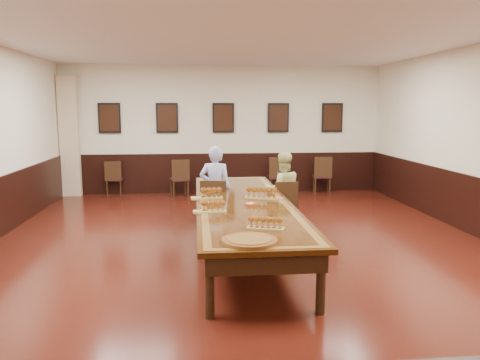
{
  "coord_description": "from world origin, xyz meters",
  "views": [
    {
      "loc": [
        -0.7,
        -6.87,
        2.14
      ],
      "look_at": [
        0.0,
        0.5,
        1.0
      ],
      "focal_mm": 35.0,
      "sensor_mm": 36.0,
      "label": 1
    }
  ],
  "objects": [
    {
      "name": "spare_chair_a",
      "position": [
        -2.72,
        4.83,
        0.43
      ],
      "size": [
        0.41,
        0.44,
        0.86
      ],
      "primitive_type": null,
      "rotation": [
        0.0,
        0.0,
        3.12
      ],
      "color": "black",
      "rests_on": "floor"
    },
    {
      "name": "spare_chair_d",
      "position": [
        2.47,
        4.58,
        0.47
      ],
      "size": [
        0.5,
        0.53,
        0.94
      ],
      "primitive_type": null,
      "rotation": [
        0.0,
        0.0,
        3.01
      ],
      "color": "black",
      "rests_on": "floor"
    },
    {
      "name": "pink_phone",
      "position": [
        0.6,
        0.16,
        0.76
      ],
      "size": [
        0.11,
        0.15,
        0.01
      ],
      "primitive_type": "cube",
      "rotation": [
        0.0,
        0.0,
        0.34
      ],
      "color": "#D54794",
      "rests_on": "conference_table"
    },
    {
      "name": "posters",
      "position": [
        0.0,
        4.94,
        1.9
      ],
      "size": [
        6.14,
        0.04,
        0.74
      ],
      "color": "black",
      "rests_on": "wall_back"
    },
    {
      "name": "wall_front",
      "position": [
        0.0,
        -5.01,
        1.6
      ],
      "size": [
        8.0,
        0.02,
        3.2
      ],
      "primitive_type": "cube",
      "color": "#EDE7C6",
      "rests_on": "floor"
    },
    {
      "name": "wainscoting",
      "position": [
        0.0,
        0.0,
        0.5
      ],
      "size": [
        8.0,
        10.0,
        1.0
      ],
      "color": "black",
      "rests_on": "floor"
    },
    {
      "name": "flight_a",
      "position": [
        -0.52,
        0.24,
        0.83
      ],
      "size": [
        0.5,
        0.18,
        0.18
      ],
      "color": "#9E8542",
      "rests_on": "conference_table"
    },
    {
      "name": "person_man",
      "position": [
        -0.37,
        1.13,
        0.75
      ],
      "size": [
        0.6,
        0.45,
        1.5
      ],
      "primitive_type": "imported",
      "rotation": [
        0.0,
        0.0,
        2.97
      ],
      "color": "#5178CB",
      "rests_on": "floor"
    },
    {
      "name": "flight_d",
      "position": [
        0.09,
        -1.68,
        0.82
      ],
      "size": [
        0.45,
        0.25,
        0.16
      ],
      "color": "#9E8542",
      "rests_on": "conference_table"
    },
    {
      "name": "conference_table",
      "position": [
        0.0,
        0.0,
        0.61
      ],
      "size": [
        1.4,
        5.0,
        0.76
      ],
      "color": "black",
      "rests_on": "floor"
    },
    {
      "name": "person_woman",
      "position": [
        0.84,
        1.28,
        0.69
      ],
      "size": [
        0.71,
        0.57,
        1.37
      ],
      "primitive_type": "imported",
      "rotation": [
        0.0,
        0.0,
        3.2
      ],
      "color": "#DBDC8A",
      "rests_on": "floor"
    },
    {
      "name": "flight_c",
      "position": [
        -0.51,
        -0.71,
        0.83
      ],
      "size": [
        0.45,
        0.15,
        0.17
      ],
      "color": "#9E8542",
      "rests_on": "conference_table"
    },
    {
      "name": "wall_back",
      "position": [
        0.0,
        5.01,
        1.6
      ],
      "size": [
        8.0,
        0.02,
        3.2
      ],
      "primitive_type": "cube",
      "color": "#EDE7C6",
      "rests_on": "floor"
    },
    {
      "name": "carved_platter",
      "position": [
        -0.16,
        -2.18,
        0.77
      ],
      "size": [
        0.73,
        0.73,
        0.05
      ],
      "color": "#582F11",
      "rests_on": "conference_table"
    },
    {
      "name": "red_plate_grp",
      "position": [
        0.08,
        -0.25,
        0.76
      ],
      "size": [
        0.19,
        0.19,
        0.02
      ],
      "color": "#BD2F0C",
      "rests_on": "conference_table"
    },
    {
      "name": "curtain",
      "position": [
        -3.75,
        4.82,
        1.45
      ],
      "size": [
        0.45,
        0.18,
        2.9
      ],
      "primitive_type": "cube",
      "color": "#CFB68E",
      "rests_on": "floor"
    },
    {
      "name": "floor",
      "position": [
        0.0,
        0.0,
        -0.01
      ],
      "size": [
        8.0,
        10.0,
        0.02
      ],
      "primitive_type": "cube",
      "color": "black",
      "rests_on": "ground"
    },
    {
      "name": "flight_b",
      "position": [
        0.3,
        0.16,
        0.84
      ],
      "size": [
        0.53,
        0.3,
        0.19
      ],
      "color": "#9E8542",
      "rests_on": "conference_table"
    },
    {
      "name": "spare_chair_c",
      "position": [
        1.31,
        4.52,
        0.48
      ],
      "size": [
        0.46,
        0.5,
        0.95
      ],
      "primitive_type": null,
      "rotation": [
        0.0,
        0.0,
        3.12
      ],
      "color": "black",
      "rests_on": "floor"
    },
    {
      "name": "ceiling",
      "position": [
        0.0,
        0.0,
        3.21
      ],
      "size": [
        8.0,
        10.0,
        0.02
      ],
      "primitive_type": "cube",
      "color": "white",
      "rests_on": "floor"
    },
    {
      "name": "chair_woman",
      "position": [
        0.85,
        1.19,
        0.44
      ],
      "size": [
        0.44,
        0.47,
        0.88
      ],
      "primitive_type": null,
      "rotation": [
        0.0,
        0.0,
        3.2
      ],
      "color": "black",
      "rests_on": "floor"
    },
    {
      "name": "spare_chair_b",
      "position": [
        -1.11,
        4.52,
        0.46
      ],
      "size": [
        0.52,
        0.55,
        0.92
      ],
      "primitive_type": null,
      "rotation": [
        0.0,
        0.0,
        3.36
      ],
      "color": "black",
      "rests_on": "floor"
    },
    {
      "name": "chair_man",
      "position": [
        -0.39,
        1.03,
        0.47
      ],
      "size": [
        0.52,
        0.55,
        0.94
      ],
      "primitive_type": null,
      "rotation": [
        0.0,
        0.0,
        2.97
      ],
      "color": "black",
      "rests_on": "floor"
    }
  ]
}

